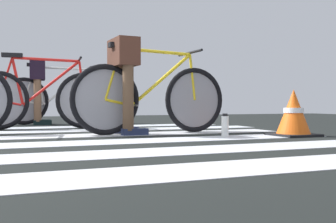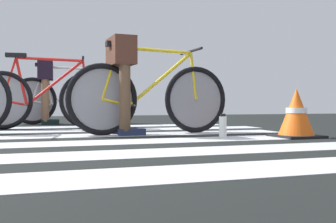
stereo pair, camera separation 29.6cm
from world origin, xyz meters
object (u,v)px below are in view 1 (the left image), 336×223
cyclist_1_of_4 (124,73)px  traffic_cone (294,114)px  cyclist_4_of_4 (38,84)px  water_bottle (225,126)px  bicycle_4_of_4 (59,99)px  bicycle_1_of_4 (152,97)px  bicycle_3_of_4 (42,98)px

cyclist_1_of_4 → traffic_cone: size_ratio=2.13×
cyclist_4_of_4 → water_bottle: (1.49, -3.09, -0.51)m
cyclist_1_of_4 → bicycle_4_of_4: bearing=95.3°
cyclist_4_of_4 → traffic_cone: bearing=-53.0°
water_bottle → traffic_cone: 0.72m
cyclist_1_of_4 → cyclist_4_of_4: size_ratio=1.02×
cyclist_1_of_4 → traffic_cone: (1.50, -0.77, -0.42)m
cyclist_1_of_4 → cyclist_4_of_4: (-0.69, 2.42, -0.01)m
bicycle_1_of_4 → bicycle_4_of_4: size_ratio=1.00×
bicycle_1_of_4 → cyclist_4_of_4: 2.61m
traffic_cone → bicycle_1_of_4: bearing=146.3°
bicycle_4_of_4 → water_bottle: size_ratio=7.75×
cyclist_1_of_4 → cyclist_4_of_4: bearing=102.2°
bicycle_3_of_4 → traffic_cone: (2.21, -2.01, -0.17)m
bicycle_1_of_4 → bicycle_3_of_4: 1.59m
bicycle_1_of_4 → water_bottle: bicycle_1_of_4 is taller
bicycle_4_of_4 → traffic_cone: 3.70m
bicycle_3_of_4 → bicycle_4_of_4: size_ratio=1.00×
traffic_cone → cyclist_1_of_4: bearing=152.7°
cyclist_4_of_4 → water_bottle: cyclist_4_of_4 is taller
cyclist_1_of_4 → water_bottle: (0.80, -0.66, -0.53)m
water_bottle → bicycle_1_of_4: bearing=125.7°
cyclist_4_of_4 → traffic_cone: size_ratio=2.09×
bicycle_1_of_4 → cyclist_1_of_4: 0.40m
bicycle_4_of_4 → bicycle_1_of_4: bearing=-71.3°
cyclist_4_of_4 → water_bottle: 3.46m
bicycle_4_of_4 → water_bottle: (1.18, -3.07, -0.28)m
water_bottle → cyclist_1_of_4: bearing=140.4°
water_bottle → traffic_cone: bearing=-9.2°
water_bottle → traffic_cone: traffic_cone is taller
bicycle_4_of_4 → water_bottle: 3.30m
bicycle_1_of_4 → cyclist_4_of_4: size_ratio=1.81×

